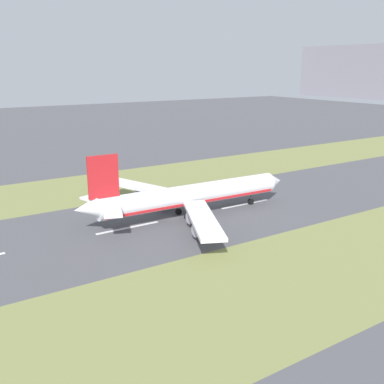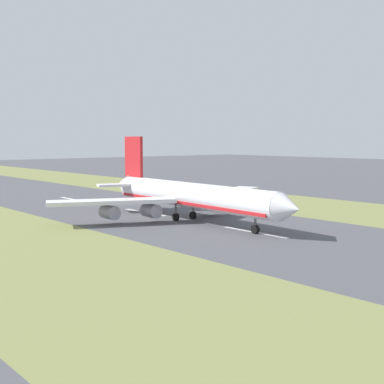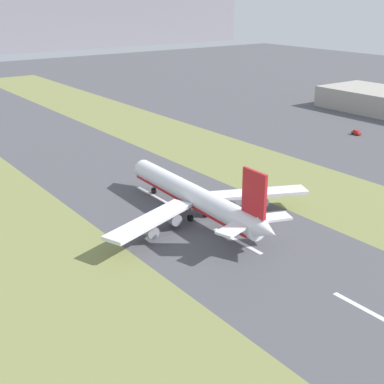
{
  "view_description": "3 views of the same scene",
  "coord_description": "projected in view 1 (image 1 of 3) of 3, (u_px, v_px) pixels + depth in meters",
  "views": [
    {
      "loc": [
        103.92,
        -60.48,
        41.37
      ],
      "look_at": [
        0.44,
        5.91,
        7.0
      ],
      "focal_mm": 42.0,
      "sensor_mm": 36.0,
      "label": 1
    },
    {
      "loc": [
        81.4,
        102.26,
        19.4
      ],
      "look_at": [
        0.44,
        5.91,
        7.0
      ],
      "focal_mm": 50.0,
      "sensor_mm": 36.0,
      "label": 2
    },
    {
      "loc": [
        -80.9,
        -105.72,
        58.4
      ],
      "look_at": [
        0.44,
        5.91,
        7.0
      ],
      "focal_mm": 50.0,
      "sensor_mm": 36.0,
      "label": 3
    }
  ],
  "objects": [
    {
      "name": "ground_plane",
      "position": [
        174.0,
        218.0,
        126.83
      ],
      "size": [
        800.0,
        800.0,
        0.0
      ],
      "primitive_type": "plane",
      "color": "#4C4C51"
    },
    {
      "name": "grass_median_west",
      "position": [
        111.0,
        185.0,
        163.31
      ],
      "size": [
        40.0,
        600.0,
        0.01
      ],
      "primitive_type": "cube",
      "color": "olive",
      "rests_on": "ground"
    },
    {
      "name": "grass_median_east",
      "position": [
        287.0,
        280.0,
        90.35
      ],
      "size": [
        40.0,
        600.0,
        0.01
      ],
      "primitive_type": "cube",
      "color": "olive",
      "rests_on": "ground"
    },
    {
      "name": "centreline_dash_mid",
      "position": [
        128.0,
        228.0,
        119.5
      ],
      "size": [
        1.2,
        18.0,
        0.01
      ],
      "primitive_type": "cube",
      "color": "silver",
      "rests_on": "ground"
    },
    {
      "name": "centreline_dash_far",
      "position": [
        245.0,
        204.0,
        140.3
      ],
      "size": [
        1.2,
        18.0,
        0.01
      ],
      "primitive_type": "cube",
      "color": "silver",
      "rests_on": "ground"
    },
    {
      "name": "airplane_main_jet",
      "position": [
        186.0,
        196.0,
        126.99
      ],
      "size": [
        64.09,
        67.16,
        20.2
      ],
      "color": "white",
      "rests_on": "ground"
    }
  ]
}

